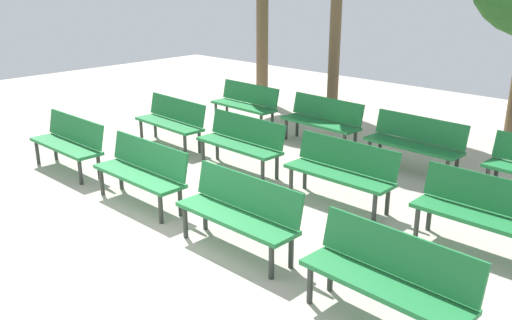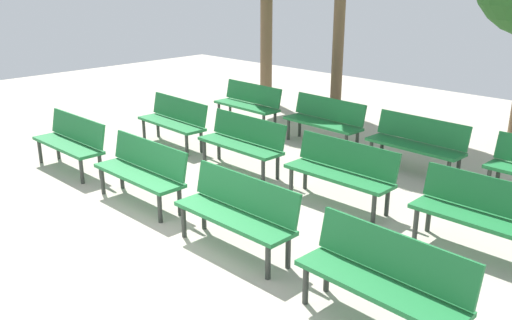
{
  "view_description": "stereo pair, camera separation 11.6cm",
  "coord_description": "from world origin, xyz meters",
  "px_view_note": "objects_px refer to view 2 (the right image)",
  "views": [
    {
      "loc": [
        5.07,
        -2.45,
        3.04
      ],
      "look_at": [
        0.0,
        2.88,
        0.55
      ],
      "focal_mm": 38.45,
      "sensor_mm": 36.0,
      "label": 1
    },
    {
      "loc": [
        5.16,
        -2.37,
        3.04
      ],
      "look_at": [
        0.0,
        2.88,
        0.55
      ],
      "focal_mm": 38.45,
      "sensor_mm": 36.0,
      "label": 2
    }
  ],
  "objects_px": {
    "bench_r1_c1": "(243,140)",
    "bench_r1_c2": "(341,169)",
    "bench_r0_c1": "(143,169)",
    "bench_r0_c0": "(71,140)",
    "bench_r0_c3": "(384,276)",
    "bench_r2_c2": "(417,141)",
    "bench_r1_c3": "(485,212)",
    "bench_r1_c0": "(174,119)",
    "bench_r2_c0": "(249,102)",
    "bench_r2_c1": "(325,119)",
    "bench_r0_c2": "(238,210)"
  },
  "relations": [
    {
      "from": "bench_r2_c1",
      "to": "bench_r1_c3",
      "type": "bearing_deg",
      "value": -25.88
    },
    {
      "from": "bench_r0_c2",
      "to": "bench_r1_c1",
      "type": "distance_m",
      "value": 2.76
    },
    {
      "from": "bench_r0_c1",
      "to": "bench_r0_c3",
      "type": "height_order",
      "value": "same"
    },
    {
      "from": "bench_r0_c2",
      "to": "bench_r2_c0",
      "type": "xyz_separation_m",
      "value": [
        -3.85,
        4.01,
        0.0
      ]
    },
    {
      "from": "bench_r1_c0",
      "to": "bench_r1_c1",
      "type": "xyz_separation_m",
      "value": [
        1.9,
        -0.07,
        0.0
      ]
    },
    {
      "from": "bench_r2_c0",
      "to": "bench_r0_c1",
      "type": "bearing_deg",
      "value": -62.12
    },
    {
      "from": "bench_r1_c2",
      "to": "bench_r2_c1",
      "type": "height_order",
      "value": "same"
    },
    {
      "from": "bench_r0_c0",
      "to": "bench_r2_c2",
      "type": "relative_size",
      "value": 0.99
    },
    {
      "from": "bench_r1_c0",
      "to": "bench_r1_c2",
      "type": "xyz_separation_m",
      "value": [
        3.86,
        -0.08,
        0.0
      ]
    },
    {
      "from": "bench_r0_c3",
      "to": "bench_r0_c1",
      "type": "bearing_deg",
      "value": 179.74
    },
    {
      "from": "bench_r0_c3",
      "to": "bench_r2_c1",
      "type": "xyz_separation_m",
      "value": [
        -3.82,
        4.1,
        0.0
      ]
    },
    {
      "from": "bench_r0_c3",
      "to": "bench_r1_c1",
      "type": "xyz_separation_m",
      "value": [
        -3.91,
        2.06,
        0.0
      ]
    },
    {
      "from": "bench_r1_c2",
      "to": "bench_r0_c3",
      "type": "bearing_deg",
      "value": -46.4
    },
    {
      "from": "bench_r1_c3",
      "to": "bench_r2_c0",
      "type": "xyz_separation_m",
      "value": [
        -5.9,
        2.09,
        0.0
      ]
    },
    {
      "from": "bench_r0_c1",
      "to": "bench_r0_c2",
      "type": "bearing_deg",
      "value": -1.03
    },
    {
      "from": "bench_r1_c1",
      "to": "bench_r1_c3",
      "type": "xyz_separation_m",
      "value": [
        3.98,
        -0.06,
        0.0
      ]
    },
    {
      "from": "bench_r0_c2",
      "to": "bench_r1_c0",
      "type": "distance_m",
      "value": 4.34
    },
    {
      "from": "bench_r1_c0",
      "to": "bench_r2_c1",
      "type": "relative_size",
      "value": 1.0
    },
    {
      "from": "bench_r2_c0",
      "to": "bench_r2_c2",
      "type": "bearing_deg",
      "value": 0.55
    },
    {
      "from": "bench_r1_c3",
      "to": "bench_r2_c0",
      "type": "relative_size",
      "value": 0.99
    },
    {
      "from": "bench_r0_c3",
      "to": "bench_r0_c2",
      "type": "bearing_deg",
      "value": 178.97
    },
    {
      "from": "bench_r0_c1",
      "to": "bench_r1_c0",
      "type": "distance_m",
      "value": 2.75
    },
    {
      "from": "bench_r1_c0",
      "to": "bench_r2_c1",
      "type": "bearing_deg",
      "value": 47.29
    },
    {
      "from": "bench_r0_c3",
      "to": "bench_r1_c0",
      "type": "xyz_separation_m",
      "value": [
        -5.81,
        2.13,
        0.0
      ]
    },
    {
      "from": "bench_r0_c1",
      "to": "bench_r0_c0",
      "type": "bearing_deg",
      "value": -179.78
    },
    {
      "from": "bench_r0_c2",
      "to": "bench_r2_c1",
      "type": "height_order",
      "value": "same"
    },
    {
      "from": "bench_r0_c3",
      "to": "bench_r2_c2",
      "type": "height_order",
      "value": "same"
    },
    {
      "from": "bench_r1_c2",
      "to": "bench_r1_c3",
      "type": "height_order",
      "value": "same"
    },
    {
      "from": "bench_r0_c3",
      "to": "bench_r2_c0",
      "type": "bearing_deg",
      "value": 146.56
    },
    {
      "from": "bench_r1_c2",
      "to": "bench_r1_c0",
      "type": "bearing_deg",
      "value": 178.69
    },
    {
      "from": "bench_r0_c0",
      "to": "bench_r2_c2",
      "type": "distance_m",
      "value": 5.59
    },
    {
      "from": "bench_r0_c0",
      "to": "bench_r0_c3",
      "type": "bearing_deg",
      "value": -1.4
    },
    {
      "from": "bench_r1_c3",
      "to": "bench_r0_c1",
      "type": "bearing_deg",
      "value": -154.94
    },
    {
      "from": "bench_r0_c0",
      "to": "bench_r0_c1",
      "type": "relative_size",
      "value": 1.0
    },
    {
      "from": "bench_r2_c0",
      "to": "bench_r2_c1",
      "type": "distance_m",
      "value": 2.01
    },
    {
      "from": "bench_r2_c0",
      "to": "bench_r2_c2",
      "type": "distance_m",
      "value": 3.96
    },
    {
      "from": "bench_r0_c3",
      "to": "bench_r2_c2",
      "type": "bearing_deg",
      "value": 116.84
    },
    {
      "from": "bench_r0_c0",
      "to": "bench_r2_c1",
      "type": "relative_size",
      "value": 0.99
    },
    {
      "from": "bench_r0_c2",
      "to": "bench_r1_c2",
      "type": "relative_size",
      "value": 1.0
    },
    {
      "from": "bench_r1_c1",
      "to": "bench_r1_c2",
      "type": "xyz_separation_m",
      "value": [
        1.96,
        -0.02,
        0.0
      ]
    },
    {
      "from": "bench_r1_c1",
      "to": "bench_r1_c3",
      "type": "distance_m",
      "value": 3.98
    },
    {
      "from": "bench_r0_c1",
      "to": "bench_r2_c2",
      "type": "height_order",
      "value": "same"
    },
    {
      "from": "bench_r0_c3",
      "to": "bench_r1_c3",
      "type": "distance_m",
      "value": 2.0
    },
    {
      "from": "bench_r0_c3",
      "to": "bench_r1_c3",
      "type": "relative_size",
      "value": 1.01
    },
    {
      "from": "bench_r0_c2",
      "to": "bench_r2_c1",
      "type": "relative_size",
      "value": 0.99
    },
    {
      "from": "bench_r0_c0",
      "to": "bench_r2_c2",
      "type": "height_order",
      "value": "same"
    },
    {
      "from": "bench_r1_c2",
      "to": "bench_r2_c2",
      "type": "bearing_deg",
      "value": 87.78
    },
    {
      "from": "bench_r1_c2",
      "to": "bench_r2_c2",
      "type": "xyz_separation_m",
      "value": [
        0.07,
        1.95,
        0.0
      ]
    },
    {
      "from": "bench_r1_c0",
      "to": "bench_r1_c3",
      "type": "relative_size",
      "value": 1.01
    },
    {
      "from": "bench_r0_c0",
      "to": "bench_r0_c1",
      "type": "distance_m",
      "value": 2.0
    }
  ]
}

